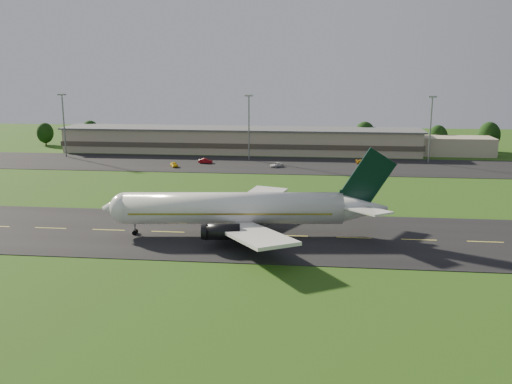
# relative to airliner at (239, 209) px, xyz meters

# --- Properties ---
(ground) EXTENTS (360.00, 360.00, 0.00)m
(ground) POSITION_rel_airliner_xyz_m (-12.83, -0.09, -4.66)
(ground) COLOR #244D13
(ground) RESTS_ON ground
(taxiway) EXTENTS (220.00, 30.00, 0.10)m
(taxiway) POSITION_rel_airliner_xyz_m (-12.83, -0.09, -4.61)
(taxiway) COLOR black
(taxiway) RESTS_ON ground
(apron) EXTENTS (260.00, 30.00, 0.10)m
(apron) POSITION_rel_airliner_xyz_m (-12.83, 71.91, -4.61)
(apron) COLOR black
(apron) RESTS_ON ground
(airliner) EXTENTS (51.23, 41.93, 15.57)m
(airliner) POSITION_rel_airliner_xyz_m (0.00, 0.00, 0.00)
(airliner) COLOR white
(airliner) RESTS_ON ground
(terminal) EXTENTS (145.00, 16.00, 8.40)m
(terminal) POSITION_rel_airliner_xyz_m (-6.43, 96.09, -0.67)
(terminal) COLOR tan
(terminal) RESTS_ON ground
(light_mast_west) EXTENTS (2.40, 1.20, 20.35)m
(light_mast_west) POSITION_rel_airliner_xyz_m (-67.83, 79.91, 8.08)
(light_mast_west) COLOR gray
(light_mast_west) RESTS_ON ground
(light_mast_centre) EXTENTS (2.40, 1.20, 20.35)m
(light_mast_centre) POSITION_rel_airliner_xyz_m (-7.83, 79.91, 8.08)
(light_mast_centre) COLOR gray
(light_mast_centre) RESTS_ON ground
(light_mast_east) EXTENTS (2.40, 1.20, 20.35)m
(light_mast_east) POSITION_rel_airliner_xyz_m (47.17, 79.91, 8.08)
(light_mast_east) COLOR gray
(light_mast_east) RESTS_ON ground
(tree_line) EXTENTS (198.98, 9.92, 10.24)m
(tree_line) POSITION_rel_airliner_xyz_m (28.06, 105.75, 0.44)
(tree_line) COLOR black
(tree_line) RESTS_ON ground
(service_vehicle_a) EXTENTS (3.33, 4.38, 1.39)m
(service_vehicle_a) POSITION_rel_airliner_xyz_m (-28.17, 65.18, -3.87)
(service_vehicle_a) COLOR yellow
(service_vehicle_a) RESTS_ON apron
(service_vehicle_b) EXTENTS (4.29, 1.63, 1.40)m
(service_vehicle_b) POSITION_rel_airliner_xyz_m (-20.25, 72.35, -3.86)
(service_vehicle_b) COLOR maroon
(service_vehicle_b) RESTS_ON apron
(service_vehicle_c) EXTENTS (4.33, 4.57, 1.20)m
(service_vehicle_c) POSITION_rel_airliner_xyz_m (1.69, 68.42, -3.96)
(service_vehicle_c) COLOR silver
(service_vehicle_c) RESTS_ON apron
(service_vehicle_d) EXTENTS (4.72, 2.86, 1.28)m
(service_vehicle_d) POSITION_rel_airliner_xyz_m (27.35, 75.80, -3.92)
(service_vehicle_d) COLOR #D6970C
(service_vehicle_d) RESTS_ON apron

